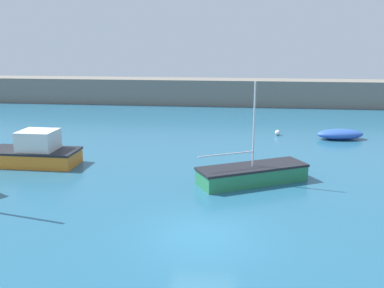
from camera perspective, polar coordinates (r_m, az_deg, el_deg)
name	(u,v)px	position (r m, az deg, el deg)	size (l,w,h in m)	color
ground_plane	(202,238)	(15.92, 1.35, -12.36)	(120.00, 120.00, 0.20)	#235B7A
harbor_breakwater	(231,92)	(47.82, 5.29, 6.93)	(65.27, 3.90, 2.78)	slate
open_tender_yellow	(41,134)	(32.70, -19.46, 1.33)	(1.45, 3.45, 0.74)	navy
rowboat_blue_near	(340,134)	(32.41, 19.13, 1.24)	(3.49, 1.96, 0.73)	#2D56B7
motorboat_with_cabin	(35,152)	(25.77, -20.20, -1.03)	(5.11, 2.24, 2.00)	orange
sailboat_twin_hulled	(252,174)	(21.47, 8.03, -3.97)	(5.69, 4.15, 5.02)	#287A4C
mooring_buoy_white	(278,133)	(32.59, 11.35, 1.50)	(0.40, 0.40, 0.40)	white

